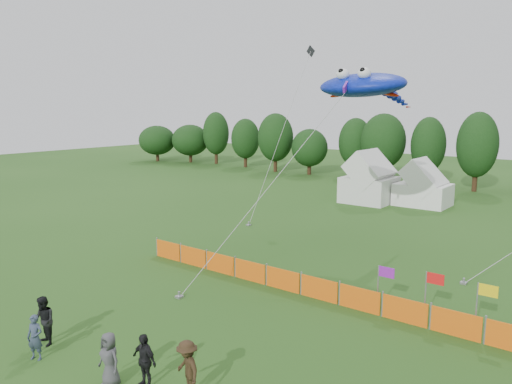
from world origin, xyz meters
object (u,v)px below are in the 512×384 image
Objects in this scene: spectator_d at (144,360)px; spectator_a at (35,337)px; tent_right at (423,188)px; spectator_c at (187,369)px; tent_left at (369,181)px; spectator_b at (44,321)px; stingray_kite at (366,86)px; spectator_e at (110,359)px; barrier_fence at (319,289)px.

spectator_a is at bearing -163.67° from spectator_d.
tent_right is 2.51× the size of spectator_c.
tent_left is at bearing 71.34° from spectator_a.
stingray_kite reaches higher than spectator_b.
tent_right is at bearing 93.83° from spectator_e.
spectator_e is (6.88, -33.13, -1.06)m from tent_left.
tent_left is at bearing 126.84° from spectator_c.
spectator_d is (5.07, 0.45, -0.05)m from spectator_b.
tent_left is at bearing -161.83° from tent_right.
tent_right is at bearing 118.91° from spectator_c.
spectator_c is 20.90m from stingray_kite.
tent_right is 24.79m from barrier_fence.
spectator_c reaches higher than spectator_a.
spectator_b is 0.09× the size of stingray_kite.
spectator_b is at bearing -85.30° from tent_left.
spectator_e reaches higher than spectator_a.
spectator_b is at bearing -151.60° from spectator_c.
stingray_kite is (3.08, 19.43, 8.96)m from spectator_b.
spectator_c reaches higher than barrier_fence.
spectator_c is 1.52m from spectator_d.
spectator_c is at bearing 23.72° from spectator_e.
barrier_fence is (8.40, -22.99, -1.43)m from tent_left.
spectator_e is at bearing -86.82° from stingray_kite.
spectator_a is (-4.93, -10.72, 0.30)m from barrier_fence.
tent_left is 33.09m from spectator_b.
spectator_d is at bearing 16.42° from spectator_b.
tent_right is at bearing 96.35° from spectator_d.
spectator_b is at bearing -119.73° from barrier_fence.
spectator_b is 1.05× the size of spectator_e.
spectator_b is 1.02× the size of spectator_c.
spectator_e is (-1.52, -10.14, 0.37)m from barrier_fence.
spectator_c is 1.03× the size of spectator_e.
spectator_d is at bearing 34.60° from spectator_e.
spectator_d is (3.34, -33.96, -0.73)m from tent_right.
tent_left reaches higher than spectator_c.
barrier_fence is 11.49m from spectator_b.
stingray_kite reaches higher than barrier_fence.
spectator_d is 1.10m from spectator_e.
tent_right is 0.20× the size of barrier_fence.
stingray_kite is at bearing 105.44° from barrier_fence.
tent_left is 2.69× the size of spectator_a.
barrier_fence is at bearing 40.76° from spectator_a.
spectator_a is at bearing -32.96° from spectator_b.
spectator_d is at bearing -76.54° from tent_left.
spectator_c is at bearing 18.94° from spectator_b.
spectator_b is at bearing -174.15° from spectator_d.
spectator_b reaches higher than barrier_fence.
tent_right is at bearing 18.17° from tent_left.
tent_left is 4.69m from tent_right.
spectator_c reaches higher than spectator_d.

